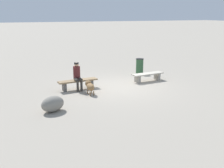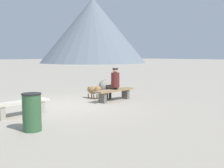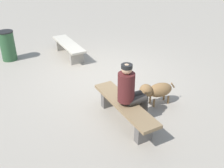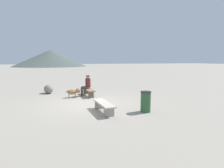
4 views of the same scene
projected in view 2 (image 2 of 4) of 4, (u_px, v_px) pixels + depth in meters
ground at (65, 107)px, 9.46m from camera, size 210.00×210.00×0.06m
bench_left at (21, 106)px, 7.89m from camera, size 1.79×0.55×0.43m
bench_right at (115, 92)px, 10.45m from camera, size 1.89×0.52×0.45m
seated_person at (114, 82)px, 10.50m from camera, size 0.33×0.61×1.29m
dog at (94, 90)px, 10.93m from camera, size 0.34×0.89×0.55m
trash_bin at (32, 112)px, 6.28m from camera, size 0.46×0.46×0.90m
boulder at (105, 85)px, 13.34m from camera, size 1.02×0.83×0.58m
distant_peak_2 at (93, 31)px, 61.87m from camera, size 24.49×24.49×14.76m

